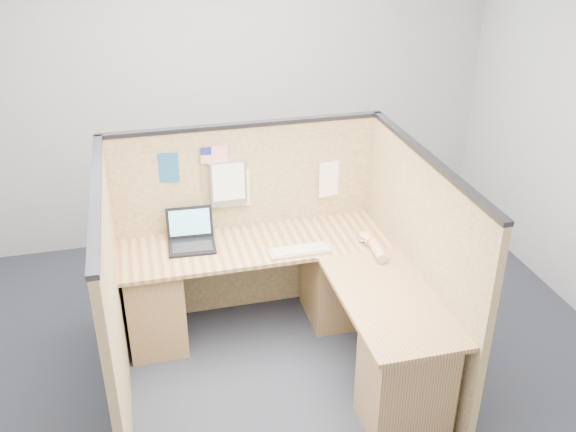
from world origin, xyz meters
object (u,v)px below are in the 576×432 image
object	(u,v)px
l_desk	(294,309)
laptop	(191,236)
keyboard	(299,251)
mouse	(365,239)

from	to	relation	value
l_desk	laptop	distance (m)	0.90
l_desk	keyboard	world-z (taller)	keyboard
laptop	l_desk	bearing A→B (deg)	-35.16
laptop	mouse	world-z (taller)	laptop
laptop	keyboard	bearing A→B (deg)	-20.29
l_desk	laptop	world-z (taller)	laptop
laptop	keyboard	xyz separation A→B (m)	(0.72, -0.31, -0.05)
keyboard	laptop	bearing A→B (deg)	156.05
l_desk	mouse	world-z (taller)	mouse
l_desk	keyboard	size ratio (longest dim) A/B	4.56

